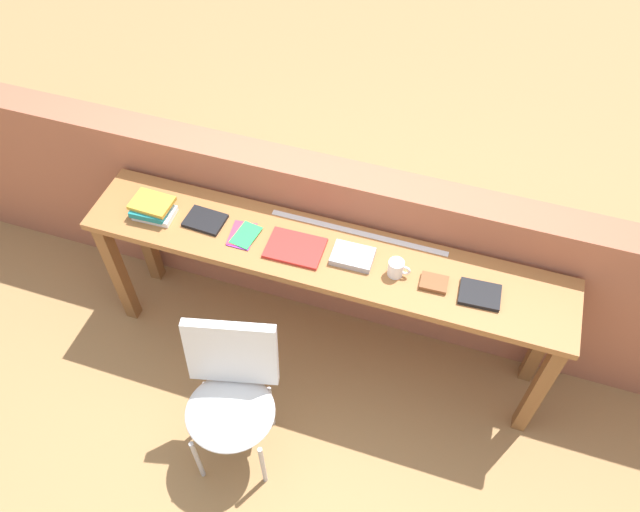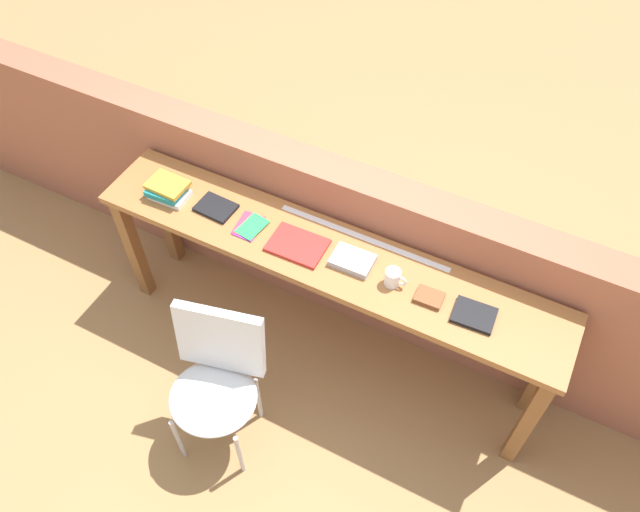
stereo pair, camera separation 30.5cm
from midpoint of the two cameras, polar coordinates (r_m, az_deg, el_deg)
The scene contains 13 objects.
ground_plane at distance 3.68m, azimuth -3.65°, elevation -11.90°, with size 40.00×40.00×0.00m, color #9E7547.
brick_wall_back at distance 3.55m, azimuth -0.50°, elevation 1.02°, with size 6.00×0.20×1.11m, color #9E5B42.
sideboard at distance 3.20m, azimuth -2.44°, elevation -1.30°, with size 2.50×0.44×0.88m.
chair_white_moulded at distance 3.12m, azimuth -11.00°, elevation -12.30°, with size 0.53×0.54×0.89m.
book_stack_leftmost at distance 3.38m, azimuth -17.57°, elevation 4.03°, with size 0.22×0.17×0.09m.
magazine_cycling at distance 3.30m, azimuth -13.09°, elevation 3.03°, with size 0.20×0.15×0.02m, color black.
pamphlet_pile_colourful at distance 3.20m, azimuth -9.75°, elevation 1.75°, with size 0.16×0.18×0.01m.
book_open_centre at distance 3.10m, azimuth -5.10°, elevation 0.56°, with size 0.28×0.20×0.02m, color red.
book_grey_hardcover at distance 3.05m, azimuth 0.16°, elevation -0.21°, with size 0.20×0.15×0.04m, color #9E9EA3.
mug at distance 2.97m, azimuth 4.11°, elevation -1.30°, with size 0.11×0.08×0.09m.
leather_journal_brown at distance 2.98m, azimuth 7.52°, elevation -2.64°, with size 0.13×0.10×0.02m, color brown.
book_repair_rightmost at distance 2.98m, azimuth 11.60°, elevation -3.65°, with size 0.19×0.15×0.02m, color black.
ruler_metal_back_edge at distance 3.17m, azimuth 0.77°, elevation 1.99°, with size 0.93×0.03×0.00m, color silver.
Camera 1 is at (0.59, -1.57, 3.28)m, focal length 35.00 mm.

